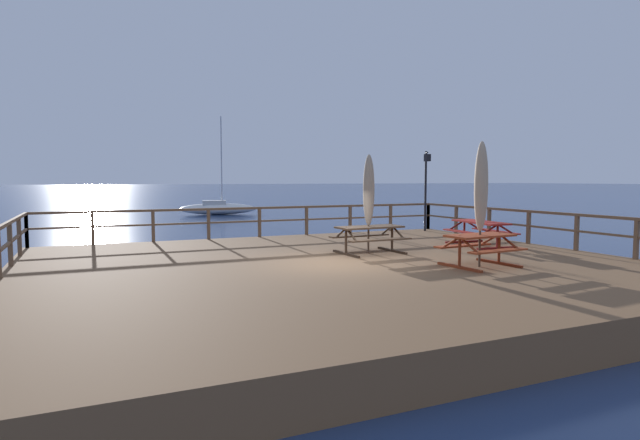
{
  "coord_description": "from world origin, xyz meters",
  "views": [
    {
      "loc": [
        -5.59,
        -11.55,
        2.78
      ],
      "look_at": [
        0.0,
        0.97,
        1.71
      ],
      "focal_mm": 29.09,
      "sensor_mm": 36.0,
      "label": 1
    }
  ],
  "objects_px": {
    "lamp_post_hooked": "(426,178)",
    "sailboat_distant": "(218,208)",
    "picnic_table_back_right": "(480,243)",
    "picnic_table_mid_right": "(480,228)",
    "picnic_table_front_left": "(370,234)",
    "patio_umbrella_short_front": "(481,189)",
    "patio_umbrella_tall_front": "(481,187)",
    "patio_umbrella_tall_mid_left": "(369,191)"
  },
  "relations": [
    {
      "from": "patio_umbrella_tall_mid_left",
      "to": "sailboat_distant",
      "type": "height_order",
      "value": "sailboat_distant"
    },
    {
      "from": "picnic_table_front_left",
      "to": "patio_umbrella_tall_front",
      "type": "distance_m",
      "value": 3.56
    },
    {
      "from": "patio_umbrella_tall_front",
      "to": "patio_umbrella_short_front",
      "type": "relative_size",
      "value": 1.07
    },
    {
      "from": "patio_umbrella_tall_front",
      "to": "sailboat_distant",
      "type": "distance_m",
      "value": 31.19
    },
    {
      "from": "picnic_table_mid_right",
      "to": "patio_umbrella_tall_mid_left",
      "type": "relative_size",
      "value": 0.79
    },
    {
      "from": "lamp_post_hooked",
      "to": "sailboat_distant",
      "type": "relative_size",
      "value": 0.41
    },
    {
      "from": "patio_umbrella_tall_front",
      "to": "patio_umbrella_short_front",
      "type": "distance_m",
      "value": 4.19
    },
    {
      "from": "lamp_post_hooked",
      "to": "sailboat_distant",
      "type": "bearing_deg",
      "value": 97.18
    },
    {
      "from": "picnic_table_mid_right",
      "to": "patio_umbrella_short_front",
      "type": "bearing_deg",
      "value": 57.38
    },
    {
      "from": "picnic_table_mid_right",
      "to": "patio_umbrella_tall_mid_left",
      "type": "distance_m",
      "value": 4.21
    },
    {
      "from": "picnic_table_back_right",
      "to": "patio_umbrella_short_front",
      "type": "relative_size",
      "value": 0.64
    },
    {
      "from": "picnic_table_mid_right",
      "to": "picnic_table_front_left",
      "type": "height_order",
      "value": "same"
    },
    {
      "from": "patio_umbrella_short_front",
      "to": "patio_umbrella_tall_front",
      "type": "bearing_deg",
      "value": -131.22
    },
    {
      "from": "lamp_post_hooked",
      "to": "patio_umbrella_tall_front",
      "type": "bearing_deg",
      "value": -116.97
    },
    {
      "from": "picnic_table_mid_right",
      "to": "patio_umbrella_tall_mid_left",
      "type": "xyz_separation_m",
      "value": [
        -4.04,
        -0.06,
        1.2
      ]
    },
    {
      "from": "sailboat_distant",
      "to": "patio_umbrella_tall_mid_left",
      "type": "bearing_deg",
      "value": -94.44
    },
    {
      "from": "lamp_post_hooked",
      "to": "patio_umbrella_short_front",
      "type": "bearing_deg",
      "value": -103.76
    },
    {
      "from": "patio_umbrella_tall_mid_left",
      "to": "sailboat_distant",
      "type": "distance_m",
      "value": 28.22
    },
    {
      "from": "picnic_table_mid_right",
      "to": "lamp_post_hooked",
      "type": "xyz_separation_m",
      "value": [
        1.11,
        4.44,
        1.55
      ]
    },
    {
      "from": "patio_umbrella_tall_mid_left",
      "to": "picnic_table_back_right",
      "type": "bearing_deg",
      "value": -65.59
    },
    {
      "from": "patio_umbrella_tall_front",
      "to": "patio_umbrella_short_front",
      "type": "bearing_deg",
      "value": 48.78
    },
    {
      "from": "picnic_table_mid_right",
      "to": "sailboat_distant",
      "type": "relative_size",
      "value": 0.28
    },
    {
      "from": "picnic_table_mid_right",
      "to": "sailboat_distant",
      "type": "bearing_deg",
      "value": 93.79
    },
    {
      "from": "patio_umbrella_tall_front",
      "to": "picnic_table_mid_right",
      "type": "bearing_deg",
      "value": 48.63
    },
    {
      "from": "patio_umbrella_short_front",
      "to": "picnic_table_front_left",
      "type": "bearing_deg",
      "value": -178.48
    },
    {
      "from": "patio_umbrella_tall_front",
      "to": "picnic_table_front_left",
      "type": "bearing_deg",
      "value": 112.68
    },
    {
      "from": "picnic_table_front_left",
      "to": "picnic_table_mid_right",
      "type": "bearing_deg",
      "value": 0.71
    },
    {
      "from": "picnic_table_front_left",
      "to": "patio_umbrella_short_front",
      "type": "distance_m",
      "value": 4.22
    },
    {
      "from": "picnic_table_front_left",
      "to": "sailboat_distant",
      "type": "bearing_deg",
      "value": 85.64
    },
    {
      "from": "lamp_post_hooked",
      "to": "picnic_table_back_right",
      "type": "bearing_deg",
      "value": -116.82
    },
    {
      "from": "patio_umbrella_tall_front",
      "to": "patio_umbrella_tall_mid_left",
      "type": "xyz_separation_m",
      "value": [
        -1.31,
        3.04,
        -0.13
      ]
    },
    {
      "from": "picnic_table_front_left",
      "to": "patio_umbrella_short_front",
      "type": "relative_size",
      "value": 0.69
    },
    {
      "from": "patio_umbrella_tall_mid_left",
      "to": "lamp_post_hooked",
      "type": "height_order",
      "value": "lamp_post_hooked"
    },
    {
      "from": "picnic_table_front_left",
      "to": "lamp_post_hooked",
      "type": "distance_m",
      "value": 6.98
    },
    {
      "from": "patio_umbrella_tall_mid_left",
      "to": "patio_umbrella_short_front",
      "type": "bearing_deg",
      "value": 1.6
    },
    {
      "from": "patio_umbrella_tall_front",
      "to": "lamp_post_hooked",
      "type": "distance_m",
      "value": 8.46
    },
    {
      "from": "patio_umbrella_short_front",
      "to": "sailboat_distant",
      "type": "relative_size",
      "value": 0.36
    },
    {
      "from": "picnic_table_back_right",
      "to": "lamp_post_hooked",
      "type": "relative_size",
      "value": 0.56
    },
    {
      "from": "picnic_table_front_left",
      "to": "sailboat_distant",
      "type": "distance_m",
      "value": 28.16
    },
    {
      "from": "picnic_table_back_right",
      "to": "picnic_table_mid_right",
      "type": "bearing_deg",
      "value": 48.73
    },
    {
      "from": "patio_umbrella_short_front",
      "to": "lamp_post_hooked",
      "type": "height_order",
      "value": "lamp_post_hooked"
    },
    {
      "from": "picnic_table_back_right",
      "to": "sailboat_distant",
      "type": "relative_size",
      "value": 0.23
    }
  ]
}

